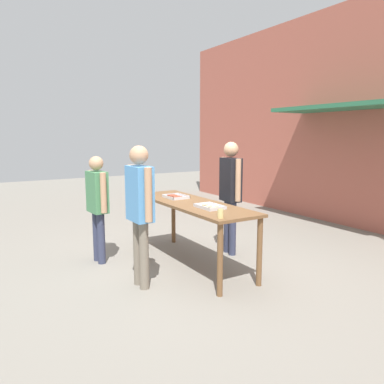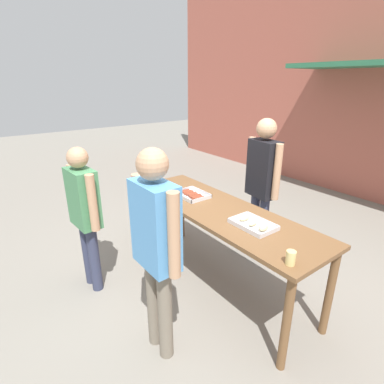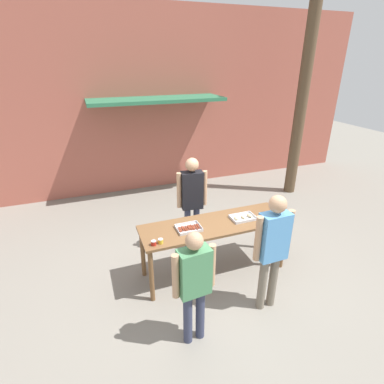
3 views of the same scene
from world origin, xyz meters
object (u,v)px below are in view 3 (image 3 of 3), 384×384
Objects in this scene: food_tray_sausages at (189,228)px; food_tray_buns at (243,217)px; condiment_jar_ketchup at (161,241)px; beer_cup at (282,216)px; person_server_behind_table at (192,196)px; person_customer_holding_hotdog at (194,280)px; condiment_jar_mustard at (154,243)px; utility_pole at (305,78)px; person_customer_with_cup at (273,244)px.

food_tray_buns reaches higher than food_tray_sausages.
condiment_jar_ketchup is 2.00m from beer_cup.
person_server_behind_table is 1.12× the size of person_customer_holding_hotdog.
person_server_behind_table reaches higher than beer_cup.
beer_cup is at bearing -0.04° from condiment_jar_mustard.
person_customer_holding_hotdog is at bearing -138.70° from food_tray_buns.
utility_pole reaches higher than condiment_jar_ketchup.
person_customer_holding_hotdog is at bearing -101.88° from person_server_behind_table.
food_tray_sausages is 0.93× the size of food_tray_buns.
person_customer_holding_hotdog is 1.19m from person_customer_with_cup.
person_server_behind_table reaches higher than condiment_jar_ketchup.
condiment_jar_ketchup is 0.04× the size of person_customer_with_cup.
beer_cup is at bearing -158.95° from person_customer_holding_hotdog.
person_customer_with_cup is 4.78m from utility_pole.
condiment_jar_mustard is at bearing -125.12° from person_server_behind_table.
food_tray_sausages is 0.07× the size of utility_pole.
person_server_behind_table is 2.03m from person_customer_holding_hotdog.
food_tray_buns is 1.56m from condiment_jar_mustard.
person_server_behind_table is (0.84, 1.01, 0.13)m from condiment_jar_ketchup.
beer_cup is (2.00, -0.01, 0.02)m from condiment_jar_ketchup.
beer_cup is at bearing -130.71° from utility_pole.
person_customer_holding_hotdog is (-0.34, -1.12, 0.01)m from food_tray_sausages.
condiment_jar_ketchup is 5.33m from utility_pole.
food_tray_sausages is at bearing -111.38° from person_customer_holding_hotdog.
beer_cup is 2.04m from person_customer_holding_hotdog.
person_customer_holding_hotdog is at bearing -106.72° from food_tray_sausages.
condiment_jar_ketchup reaches higher than food_tray_buns.
food_tray_sausages is 0.21× the size of person_server_behind_table.
beer_cup reaches higher than condiment_jar_mustard.
person_customer_with_cup is (0.49, -1.74, -0.02)m from person_server_behind_table.
person_customer_holding_hotdog reaches higher than food_tray_buns.
person_customer_with_cup is (1.43, -0.72, 0.11)m from condiment_jar_mustard.
food_tray_buns is 0.23× the size of person_customer_with_cup.
condiment_jar_ketchup is 0.69× the size of beer_cup.
beer_cup is 1.55m from person_server_behind_table.
person_customer_with_cup reaches higher than food_tray_sausages.
food_tray_sausages is 1.27m from person_customer_with_cup.
utility_pole reaches higher than food_tray_sausages.
food_tray_buns is 4.15m from utility_pole.
person_customer_holding_hotdog is at bearing -139.47° from utility_pole.
person_server_behind_table is (-1.16, 1.02, 0.11)m from beer_cup.
person_customer_with_cup is (1.33, -0.73, 0.11)m from condiment_jar_ketchup.
person_customer_holding_hotdog is 5.71m from utility_pole.
beer_cup is at bearing -8.81° from food_tray_sausages.
condiment_jar_ketchup is at bearing -156.20° from food_tray_sausages.
condiment_jar_mustard and condiment_jar_ketchup have the same top height.
person_server_behind_table is at bearing -75.62° from person_customer_with_cup.
beer_cup is 0.07× the size of person_customer_holding_hotdog.
condiment_jar_ketchup reaches higher than food_tray_sausages.
utility_pole is at bearing 40.18° from food_tray_buns.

